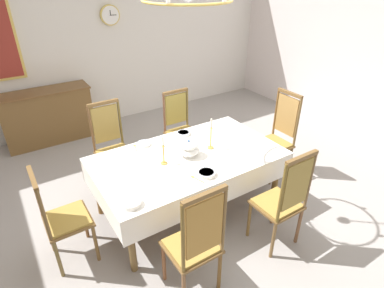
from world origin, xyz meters
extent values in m
cube|color=gray|center=(0.00, 0.00, -0.02)|extent=(7.15, 5.83, 0.04)
cube|color=silver|center=(0.00, 2.95, 1.54)|extent=(7.15, 0.08, 3.08)
cube|color=silver|center=(3.61, 0.00, 1.54)|extent=(0.08, 5.83, 3.08)
cylinder|color=brown|center=(-0.95, -0.64, 0.36)|extent=(0.07, 0.07, 0.73)
cylinder|color=brown|center=(0.95, -0.64, 0.36)|extent=(0.07, 0.07, 0.73)
cylinder|color=brown|center=(-0.95, 0.36, 0.36)|extent=(0.07, 0.07, 0.73)
cylinder|color=brown|center=(0.95, 0.36, 0.36)|extent=(0.07, 0.07, 0.73)
cube|color=brown|center=(0.00, -0.14, 0.69)|extent=(1.99, 1.08, 0.08)
cube|color=brown|center=(0.00, -0.14, 0.74)|extent=(2.11, 1.20, 0.03)
cube|color=white|center=(0.00, -0.14, 0.76)|extent=(2.13, 1.22, 0.00)
cube|color=white|center=(0.00, -0.75, 0.61)|extent=(2.13, 0.00, 0.30)
cube|color=white|center=(0.00, 0.46, 0.61)|extent=(2.13, 0.00, 0.30)
cube|color=white|center=(-1.06, -0.14, 0.61)|extent=(0.00, 1.22, 0.30)
cube|color=white|center=(1.06, -0.14, 0.61)|extent=(0.00, 1.22, 0.30)
cylinder|color=brown|center=(-0.75, -0.90, 0.23)|extent=(0.04, 0.04, 0.47)
cylinder|color=brown|center=(-0.37, -0.90, 0.23)|extent=(0.04, 0.04, 0.47)
cylinder|color=brown|center=(-0.37, -1.26, 0.23)|extent=(0.04, 0.04, 0.47)
cube|color=brown|center=(-0.56, -1.08, 0.48)|extent=(0.44, 0.42, 0.03)
cube|color=olive|center=(-0.56, -1.08, 0.51)|extent=(0.40, 0.38, 0.02)
cylinder|color=brown|center=(-0.76, -1.27, 0.84)|extent=(0.03, 0.03, 0.69)
cylinder|color=brown|center=(-0.37, -1.27, 0.84)|extent=(0.03, 0.03, 0.69)
cube|color=#A27536|center=(-0.56, -1.27, 0.88)|extent=(0.34, 0.02, 0.53)
cube|color=brown|center=(-0.56, -1.27, 1.19)|extent=(0.40, 0.04, 0.04)
cylinder|color=brown|center=(-0.37, 0.62, 0.23)|extent=(0.04, 0.04, 0.47)
cylinder|color=brown|center=(-0.75, 0.62, 0.23)|extent=(0.04, 0.04, 0.47)
cylinder|color=brown|center=(-0.37, 0.98, 0.23)|extent=(0.04, 0.04, 0.47)
cylinder|color=brown|center=(-0.75, 0.98, 0.23)|extent=(0.04, 0.04, 0.47)
cube|color=brown|center=(-0.56, 0.80, 0.48)|extent=(0.44, 0.42, 0.03)
cube|color=olive|center=(-0.56, 0.80, 0.51)|extent=(0.40, 0.38, 0.02)
cylinder|color=brown|center=(-0.37, 0.99, 0.82)|extent=(0.03, 0.03, 0.65)
cylinder|color=brown|center=(-0.76, 0.99, 0.82)|extent=(0.03, 0.03, 0.65)
cube|color=olive|center=(-0.56, 0.99, 0.85)|extent=(0.34, 0.02, 0.49)
cube|color=brown|center=(-0.56, 0.99, 1.15)|extent=(0.40, 0.04, 0.04)
cylinder|color=brown|center=(0.31, -0.90, 0.23)|extent=(0.04, 0.04, 0.47)
cylinder|color=brown|center=(0.69, -0.90, 0.23)|extent=(0.04, 0.04, 0.47)
cylinder|color=brown|center=(0.31, -1.26, 0.23)|extent=(0.04, 0.04, 0.47)
cylinder|color=brown|center=(0.69, -1.26, 0.23)|extent=(0.04, 0.04, 0.47)
cube|color=brown|center=(0.50, -1.08, 0.48)|extent=(0.44, 0.42, 0.03)
cube|color=olive|center=(0.50, -1.08, 0.51)|extent=(0.40, 0.38, 0.02)
cylinder|color=brown|center=(0.30, -1.27, 0.83)|extent=(0.03, 0.03, 0.66)
cylinder|color=brown|center=(0.69, -1.27, 0.83)|extent=(0.03, 0.03, 0.66)
cube|color=olive|center=(0.50, -1.27, 0.86)|extent=(0.34, 0.02, 0.50)
cube|color=brown|center=(0.50, -1.27, 1.16)|extent=(0.40, 0.04, 0.04)
cylinder|color=brown|center=(0.69, 0.62, 0.23)|extent=(0.04, 0.04, 0.47)
cylinder|color=brown|center=(0.31, 0.62, 0.23)|extent=(0.04, 0.04, 0.47)
cylinder|color=brown|center=(0.69, 0.98, 0.23)|extent=(0.04, 0.04, 0.47)
cylinder|color=brown|center=(0.31, 0.98, 0.23)|extent=(0.04, 0.04, 0.47)
cube|color=brown|center=(0.50, 0.80, 0.48)|extent=(0.44, 0.42, 0.03)
cube|color=olive|center=(0.50, 0.80, 0.51)|extent=(0.40, 0.38, 0.02)
cylinder|color=brown|center=(0.69, 0.99, 0.79)|extent=(0.03, 0.03, 0.60)
cylinder|color=brown|center=(0.30, 0.99, 0.79)|extent=(0.03, 0.03, 0.60)
cube|color=olive|center=(0.50, 0.99, 0.82)|extent=(0.34, 0.02, 0.45)
cube|color=brown|center=(0.50, 0.99, 1.09)|extent=(0.40, 0.04, 0.04)
cylinder|color=brown|center=(-1.21, 0.05, 0.23)|extent=(0.04, 0.04, 0.47)
cylinder|color=brown|center=(-1.21, -0.33, 0.23)|extent=(0.04, 0.04, 0.47)
cylinder|color=brown|center=(-1.57, 0.05, 0.23)|extent=(0.04, 0.04, 0.47)
cylinder|color=brown|center=(-1.57, -0.33, 0.23)|extent=(0.04, 0.04, 0.47)
cube|color=brown|center=(-1.39, -0.14, 0.48)|extent=(0.42, 0.44, 0.03)
cube|color=olive|center=(-1.39, -0.14, 0.51)|extent=(0.38, 0.40, 0.02)
cylinder|color=brown|center=(-1.58, 0.05, 0.78)|extent=(0.03, 0.03, 0.56)
cylinder|color=brown|center=(-1.58, -0.34, 0.78)|extent=(0.03, 0.03, 0.56)
cube|color=#A2833C|center=(-1.58, -0.14, 0.80)|extent=(0.02, 0.34, 0.43)
cube|color=brown|center=(-1.58, -0.14, 1.06)|extent=(0.04, 0.40, 0.04)
cylinder|color=brown|center=(1.21, -0.33, 0.23)|extent=(0.04, 0.04, 0.47)
cylinder|color=brown|center=(1.21, 0.05, 0.23)|extent=(0.04, 0.04, 0.47)
cylinder|color=brown|center=(1.57, -0.33, 0.23)|extent=(0.04, 0.04, 0.47)
cylinder|color=brown|center=(1.57, 0.05, 0.23)|extent=(0.04, 0.04, 0.47)
cube|color=brown|center=(1.39, -0.14, 0.48)|extent=(0.42, 0.44, 0.03)
cube|color=olive|center=(1.39, -0.14, 0.51)|extent=(0.38, 0.40, 0.02)
cylinder|color=brown|center=(1.58, -0.34, 0.85)|extent=(0.03, 0.03, 0.70)
cylinder|color=brown|center=(1.58, 0.05, 0.85)|extent=(0.03, 0.03, 0.70)
cube|color=olive|center=(1.58, -0.14, 0.88)|extent=(0.02, 0.34, 0.53)
cube|color=brown|center=(1.58, -0.14, 1.20)|extent=(0.04, 0.40, 0.04)
cylinder|color=white|center=(0.01, -0.14, 0.77)|extent=(0.14, 0.14, 0.02)
ellipsoid|color=white|center=(0.01, -0.14, 0.84)|extent=(0.25, 0.25, 0.11)
ellipsoid|color=white|center=(0.01, -0.14, 0.90)|extent=(0.22, 0.22, 0.09)
sphere|color=#305489|center=(0.01, -0.14, 0.95)|extent=(0.03, 0.03, 0.03)
cylinder|color=gold|center=(-0.31, -0.14, 0.77)|extent=(0.07, 0.07, 0.02)
cylinder|color=gold|center=(-0.31, -0.14, 0.88)|extent=(0.02, 0.02, 0.21)
cone|color=gold|center=(-0.31, -0.14, 0.99)|extent=(0.04, 0.04, 0.02)
cylinder|color=silver|center=(-0.31, -0.14, 1.05)|extent=(0.02, 0.02, 0.10)
cylinder|color=gold|center=(0.31, -0.14, 0.77)|extent=(0.07, 0.07, 0.02)
cylinder|color=gold|center=(0.31, -0.14, 0.90)|extent=(0.02, 0.02, 0.25)
cone|color=gold|center=(0.31, -0.14, 1.04)|extent=(0.04, 0.04, 0.02)
cylinder|color=silver|center=(0.31, -0.14, 1.10)|extent=(0.02, 0.02, 0.10)
cylinder|color=white|center=(-0.05, -0.57, 0.78)|extent=(0.19, 0.19, 0.04)
cylinder|color=white|center=(-0.05, -0.57, 0.79)|extent=(0.16, 0.16, 0.03)
torus|color=#305489|center=(-0.05, -0.57, 0.80)|extent=(0.19, 0.19, 0.01)
cylinder|color=white|center=(-0.33, 0.35, 0.78)|extent=(0.16, 0.16, 0.04)
cylinder|color=white|center=(-0.33, 0.35, 0.79)|extent=(0.13, 0.13, 0.03)
torus|color=#305489|center=(-0.33, 0.35, 0.80)|extent=(0.15, 0.15, 0.01)
cylinder|color=white|center=(-0.89, -0.59, 0.78)|extent=(0.19, 0.19, 0.05)
cylinder|color=silver|center=(-0.89, -0.59, 0.79)|extent=(0.16, 0.16, 0.03)
torus|color=#305489|center=(-0.89, -0.59, 0.80)|extent=(0.18, 0.18, 0.01)
cylinder|color=white|center=(0.23, 0.33, 0.78)|extent=(0.17, 0.17, 0.04)
cylinder|color=white|center=(0.23, 0.33, 0.79)|extent=(0.14, 0.14, 0.03)
torus|color=#305489|center=(0.23, 0.33, 0.80)|extent=(0.16, 0.16, 0.01)
cube|color=gold|center=(-0.16, -0.60, 0.77)|extent=(0.05, 0.14, 0.00)
ellipsoid|color=gold|center=(-0.19, -0.52, 0.77)|extent=(0.03, 0.05, 0.01)
cube|color=gold|center=(-0.44, 0.32, 0.77)|extent=(0.04, 0.14, 0.00)
ellipsoid|color=gold|center=(-0.42, 0.40, 0.77)|extent=(0.03, 0.05, 0.01)
cube|color=brown|center=(-1.04, 2.63, 0.44)|extent=(1.40, 0.44, 0.88)
cube|color=brown|center=(-1.04, 2.63, 0.89)|extent=(1.44, 0.48, 0.02)
cube|color=brown|center=(-0.69, 2.86, 0.44)|extent=(0.59, 0.01, 0.70)
cube|color=brown|center=(-1.39, 2.86, 0.44)|extent=(0.59, 0.01, 0.70)
cylinder|color=#D1B251|center=(0.32, 2.88, 1.93)|extent=(0.34, 0.05, 0.34)
cylinder|color=white|center=(0.32, 2.85, 1.93)|extent=(0.30, 0.01, 0.30)
cube|color=black|center=(0.32, 2.85, 1.96)|extent=(0.01, 0.00, 0.08)
cube|color=black|center=(0.37, 2.85, 1.93)|extent=(0.12, 0.00, 0.01)
torus|color=gold|center=(0.00, -0.14, 2.39)|extent=(0.82, 0.82, 0.02)
camera|label=1|loc=(-1.63, -2.76, 2.65)|focal=29.61mm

